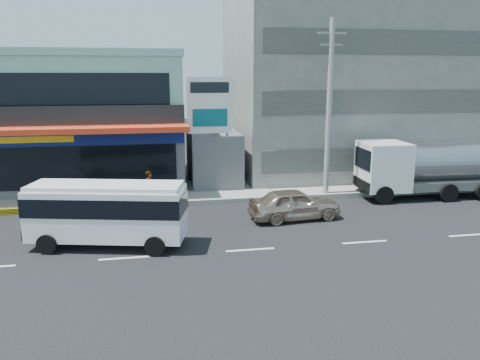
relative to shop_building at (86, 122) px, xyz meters
name	(u,v)px	position (x,y,z in m)	size (l,w,h in m)	color
ground	(250,250)	(8.00, -13.95, -4.00)	(120.00, 120.00, 0.00)	black
sidewalk	(298,188)	(13.00, -4.45, -3.85)	(70.00, 5.00, 0.30)	gray
shop_building	(86,122)	(0.00, 0.00, 0.00)	(12.40, 11.70, 8.00)	#4E4E54
concrete_building	(345,75)	(18.00, 1.05, 3.00)	(16.00, 12.00, 14.00)	gray
gap_structure	(213,158)	(8.00, -1.95, -2.25)	(3.00, 6.00, 3.50)	#4E4E54
satellite_dish	(215,132)	(8.00, -2.95, -0.42)	(1.50, 1.50, 0.15)	slate
billboard	(210,112)	(7.50, -4.75, 0.93)	(2.60, 0.18, 6.90)	gray
utility_pole_near	(329,109)	(14.00, -6.55, 1.15)	(1.60, 0.30, 10.00)	#999993
minibus	(107,209)	(2.29, -12.45, -2.41)	(6.66, 3.44, 2.66)	white
sedan	(295,204)	(11.00, -10.21, -3.23)	(1.82, 4.52, 1.54)	#C2A894
tanker_truck	(425,168)	(19.64, -7.43, -2.24)	(8.39, 2.97, 3.27)	white
motorcycle_rider	(151,201)	(4.00, -8.24, -3.24)	(1.89, 1.12, 2.29)	#540D0C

